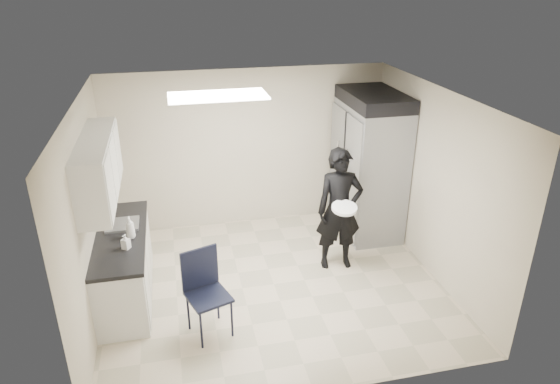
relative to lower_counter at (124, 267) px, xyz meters
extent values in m
plane|color=#C0B197|center=(1.95, -0.20, -0.43)|extent=(4.50, 4.50, 0.00)
plane|color=silver|center=(1.95, -0.20, 2.17)|extent=(4.50, 4.50, 0.00)
plane|color=#BCB49B|center=(1.95, 1.80, 0.87)|extent=(4.50, 0.00, 4.50)
plane|color=#BCB49B|center=(-0.30, -0.20, 0.87)|extent=(0.00, 4.00, 4.00)
plane|color=#BCB49B|center=(4.20, -0.20, 0.87)|extent=(0.00, 4.00, 4.00)
cube|color=white|center=(1.35, 0.20, 2.14)|extent=(1.20, 0.60, 0.02)
cube|color=silver|center=(0.00, 0.00, 0.00)|extent=(0.60, 1.90, 0.86)
cube|color=black|center=(0.00, 0.00, 0.46)|extent=(0.64, 1.95, 0.05)
cube|color=gray|center=(0.02, 0.25, 0.44)|extent=(0.42, 0.40, 0.14)
cylinder|color=silver|center=(-0.18, 0.25, 0.59)|extent=(0.02, 0.02, 0.24)
cube|color=silver|center=(-0.13, 0.00, 1.40)|extent=(0.35, 1.80, 0.75)
cube|color=black|center=(-0.19, 1.15, 1.19)|extent=(0.22, 0.30, 0.35)
cube|color=yellow|center=(-0.29, -0.10, 0.79)|extent=(0.00, 0.12, 0.07)
cube|color=yellow|center=(-0.29, 0.10, 0.75)|extent=(0.00, 0.12, 0.07)
cube|color=gray|center=(3.78, 1.07, 0.62)|extent=(0.80, 1.35, 2.10)
cube|color=black|center=(3.78, 1.07, 1.77)|extent=(0.80, 1.35, 0.20)
cube|color=black|center=(1.01, -1.01, 0.08)|extent=(0.58, 0.58, 1.02)
imported|color=black|center=(2.96, 0.10, 0.46)|extent=(0.69, 0.49, 1.79)
cylinder|color=silver|center=(2.94, -0.15, 0.61)|extent=(0.37, 0.37, 0.04)
imported|color=white|center=(0.15, -0.10, 0.62)|extent=(0.12, 0.12, 0.29)
imported|color=#ADADB9|center=(0.10, -0.37, 0.57)|extent=(0.12, 0.12, 0.19)
camera|label=1|loc=(0.76, -5.84, 3.56)|focal=32.00mm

